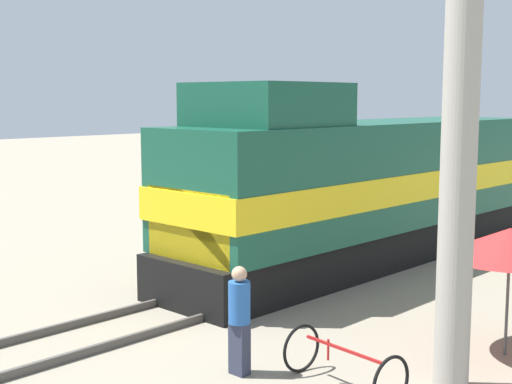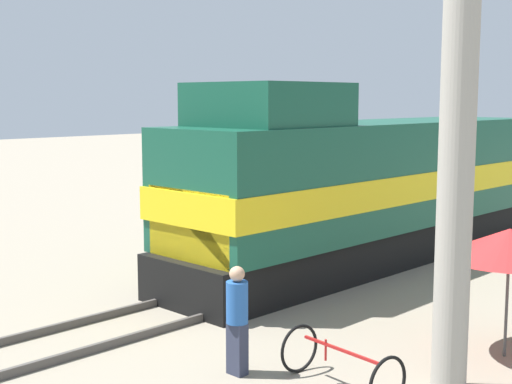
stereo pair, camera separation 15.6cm
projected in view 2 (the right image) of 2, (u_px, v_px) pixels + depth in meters
name	position (u px, v px, depth m)	size (l,w,h in m)	color
ground_plane	(244.00, 295.00, 15.52)	(120.00, 120.00, 0.00)	gray
rail_near	(222.00, 286.00, 16.00)	(0.08, 32.60, 0.15)	#4C4742
rail_far	(268.00, 298.00, 15.01)	(0.08, 32.60, 0.15)	#4C4742
locomotive	(363.00, 188.00, 18.32)	(2.92, 13.09, 4.59)	black
vendor_umbrella	(510.00, 244.00, 11.61)	(2.20, 2.20, 2.16)	#4C4C4C
person_bystander	(237.00, 316.00, 10.96)	(0.34, 0.34, 1.72)	#2D3347
bicycle	(341.00, 364.00, 10.43)	(1.89, 0.96, 0.77)	black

